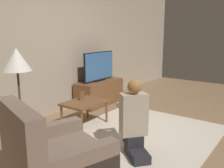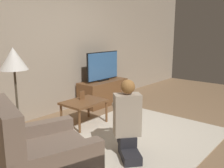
% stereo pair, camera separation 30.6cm
% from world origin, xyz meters
% --- Properties ---
extents(ground_plane, '(10.00, 10.00, 0.00)m').
position_xyz_m(ground_plane, '(0.00, 0.00, 0.00)').
color(ground_plane, '#896B4C').
extents(wall_back, '(10.00, 0.06, 2.60)m').
position_xyz_m(wall_back, '(0.00, 1.93, 1.30)').
color(wall_back, tan).
rests_on(wall_back, ground_plane).
extents(rug, '(2.75, 2.12, 0.02)m').
position_xyz_m(rug, '(0.00, 0.00, 0.01)').
color(rug, beige).
rests_on(rug, ground_plane).
extents(tv_stand, '(1.15, 0.49, 0.52)m').
position_xyz_m(tv_stand, '(1.15, 1.60, 0.26)').
color(tv_stand, brown).
rests_on(tv_stand, ground_plane).
extents(tv, '(0.94, 0.08, 0.63)m').
position_xyz_m(tv, '(1.15, 1.61, 0.84)').
color(tv, black).
rests_on(tv, tv_stand).
extents(coffee_table, '(0.72, 0.53, 0.43)m').
position_xyz_m(coffee_table, '(-0.02, 0.98, 0.38)').
color(coffee_table, brown).
rests_on(coffee_table, ground_plane).
extents(floor_lamp, '(0.36, 0.36, 1.39)m').
position_xyz_m(floor_lamp, '(-1.20, 1.02, 1.16)').
color(floor_lamp, '#4C4233').
rests_on(floor_lamp, ground_plane).
extents(armchair, '(1.09, 1.09, 0.96)m').
position_xyz_m(armchair, '(-1.54, -0.02, 0.30)').
color(armchair, '#7A6656').
rests_on(armchair, ground_plane).
extents(person_kneeling, '(0.69, 0.76, 0.99)m').
position_xyz_m(person_kneeling, '(-0.38, -0.22, 0.49)').
color(person_kneeling, '#232328').
rests_on(person_kneeling, rug).
extents(picture_frame, '(0.11, 0.01, 0.15)m').
position_xyz_m(picture_frame, '(0.03, 1.08, 0.50)').
color(picture_frame, brown).
rests_on(picture_frame, coffee_table).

